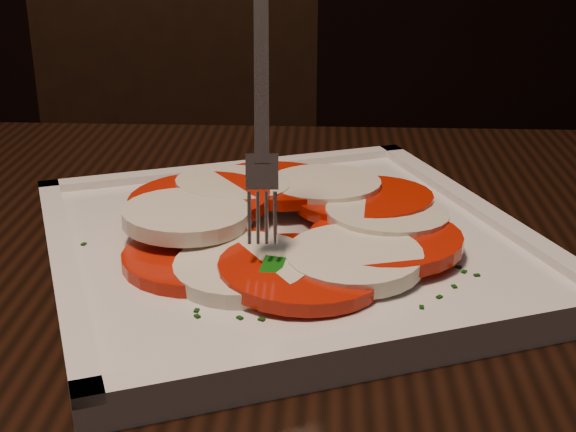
# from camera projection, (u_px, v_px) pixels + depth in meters

# --- Properties ---
(chair) EXTENTS (0.42, 0.42, 0.93)m
(chair) POSITION_uv_depth(u_px,v_px,m) (182.00, 214.00, 1.19)
(chair) COLOR black
(chair) RESTS_ON ground
(plate) EXTENTS (0.37, 0.37, 0.01)m
(plate) POSITION_uv_depth(u_px,v_px,m) (288.00, 248.00, 0.53)
(plate) COLOR silver
(plate) RESTS_ON table
(caprese_salad) EXTENTS (0.25, 0.24, 0.03)m
(caprese_salad) POSITION_uv_depth(u_px,v_px,m) (288.00, 222.00, 0.52)
(caprese_salad) COLOR #BB1204
(caprese_salad) RESTS_ON plate
(fork) EXTENTS (0.03, 0.06, 0.16)m
(fork) POSITION_uv_depth(u_px,v_px,m) (262.00, 93.00, 0.46)
(fork) COLOR white
(fork) RESTS_ON caprese_salad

